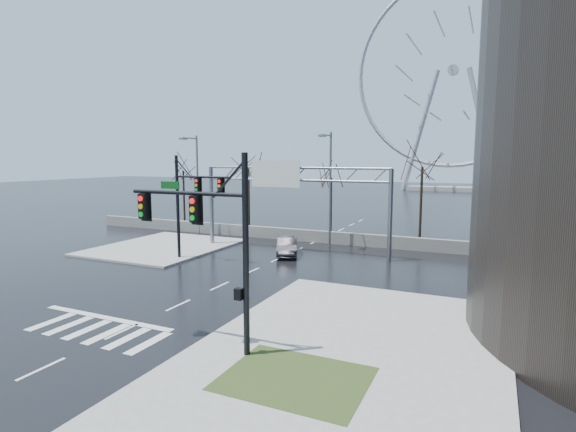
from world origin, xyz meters
The scene contains 18 objects.
ground centered at (0.00, 0.00, 0.00)m, with size 260.00×260.00×0.00m, color black.
sidewalk_right_ext centered at (10.00, 2.00, 0.07)m, with size 12.00×10.00×0.15m, color gray.
sidewalk_far centered at (-11.00, 12.00, 0.07)m, with size 10.00×12.00×0.15m, color gray.
grass_strip centered at (9.00, -5.00, 0.15)m, with size 5.00×4.00×0.02m, color #2A3E19.
barrier_wall centered at (0.00, 20.00, 0.55)m, with size 52.00×0.50×1.10m, color slate.
signal_mast_near centered at (5.14, -4.04, 4.87)m, with size 5.52×0.41×8.00m.
signal_mast_far centered at (-5.87, 8.96, 4.83)m, with size 4.72×0.41×8.00m.
sign_gantry centered at (-0.38, 14.96, 5.18)m, with size 16.36×0.40×7.60m.
streetlight_left centered at (-12.00, 18.16, 5.89)m, with size 0.50×2.55×10.00m.
streetlight_mid centered at (2.00, 18.16, 5.89)m, with size 0.50×2.55×10.00m.
streetlight_right centered at (14.00, 18.16, 5.89)m, with size 0.50×2.55×10.00m.
tree_far_left centered at (-18.00, 24.00, 5.57)m, with size 3.50×3.50×7.00m.
tree_left centered at (-9.00, 23.50, 5.98)m, with size 3.75×3.75×7.50m.
tree_center centered at (0.00, 24.50, 5.17)m, with size 3.25×3.25×6.50m.
tree_right centered at (9.00, 23.50, 6.22)m, with size 3.90×3.90×7.80m.
tree_far_right centered at (17.00, 24.00, 5.41)m, with size 3.40×3.40×6.80m.
ferris_wheel centered at (5.00, 95.00, 26.13)m, with size 45.00×6.00×50.91m.
car centered at (0.06, 13.76, 0.74)m, with size 1.57×4.50×1.48m, color black.
Camera 1 is at (14.94, -18.55, 7.80)m, focal length 28.00 mm.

